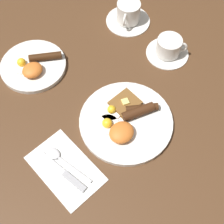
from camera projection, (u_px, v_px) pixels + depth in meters
The scene contains 8 objects.
ground_plane at pixel (126, 123), 0.92m from camera, with size 3.00×3.00×0.00m, color #4C301C.
breakfast_plate_near at pixel (126, 121), 0.91m from camera, with size 0.27×0.27×0.05m.
breakfast_plate_far at pixel (33, 66), 1.01m from camera, with size 0.21×0.21×0.04m.
teacup_near at pixel (169, 48), 1.03m from camera, with size 0.14×0.14×0.07m.
teacup_far at pixel (128, 14), 1.10m from camera, with size 0.16×0.16×0.08m.
napkin at pixel (65, 168), 0.85m from camera, with size 0.13×0.21×0.01m, color white.
knife at pixel (64, 173), 0.84m from camera, with size 0.04×0.17×0.01m.
spoon at pixel (58, 157), 0.86m from camera, with size 0.05×0.16×0.01m.
Camera 1 is at (-0.33, -0.29, 0.81)m, focal length 50.00 mm.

